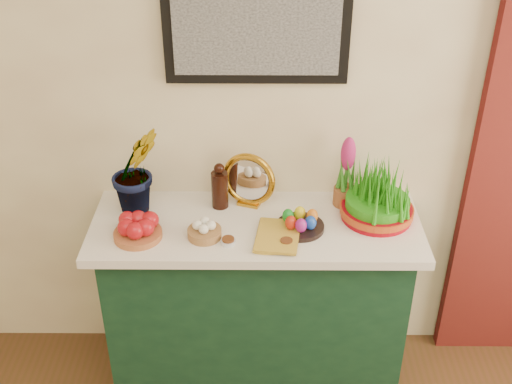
# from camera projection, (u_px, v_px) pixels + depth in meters

# --- Properties ---
(sideboard) EXTENTS (1.30, 0.45, 0.85)m
(sideboard) POSITION_uv_depth(u_px,v_px,m) (256.00, 305.00, 2.97)
(sideboard) COLOR #163C23
(sideboard) RESTS_ON ground
(tablecloth) EXTENTS (1.40, 0.55, 0.04)m
(tablecloth) POSITION_uv_depth(u_px,v_px,m) (256.00, 226.00, 2.73)
(tablecloth) COLOR silver
(tablecloth) RESTS_ON sideboard
(hyacinth_green) EXTENTS (0.34, 0.32, 0.52)m
(hyacinth_green) POSITION_uv_depth(u_px,v_px,m) (135.00, 157.00, 2.67)
(hyacinth_green) COLOR #327E20
(hyacinth_green) RESTS_ON tablecloth
(apple_bowl) EXTENTS (0.23, 0.23, 0.10)m
(apple_bowl) POSITION_uv_depth(u_px,v_px,m) (137.00, 229.00, 2.61)
(apple_bowl) COLOR #A65A31
(apple_bowl) RESTS_ON tablecloth
(garlic_basket) EXTENTS (0.18, 0.18, 0.08)m
(garlic_basket) POSITION_uv_depth(u_px,v_px,m) (204.00, 230.00, 2.61)
(garlic_basket) COLOR #9B6B3E
(garlic_basket) RESTS_ON tablecloth
(vinegar_cruet) EXTENTS (0.07, 0.07, 0.21)m
(vinegar_cruet) POSITION_uv_depth(u_px,v_px,m) (220.00, 188.00, 2.78)
(vinegar_cruet) COLOR black
(vinegar_cruet) RESTS_ON tablecloth
(mirror) EXTENTS (0.25, 0.13, 0.24)m
(mirror) POSITION_uv_depth(u_px,v_px,m) (249.00, 180.00, 2.79)
(mirror) COLOR #BB861F
(mirror) RESTS_ON tablecloth
(book) EXTENTS (0.19, 0.25, 0.03)m
(book) POSITION_uv_depth(u_px,v_px,m) (256.00, 234.00, 2.62)
(book) COLOR gold
(book) RESTS_ON tablecloth
(spice_dish_left) EXTENTS (0.06, 0.06, 0.03)m
(spice_dish_left) POSITION_uv_depth(u_px,v_px,m) (228.00, 241.00, 2.59)
(spice_dish_left) COLOR silver
(spice_dish_left) RESTS_ON tablecloth
(spice_dish_right) EXTENTS (0.06, 0.06, 0.03)m
(spice_dish_right) POSITION_uv_depth(u_px,v_px,m) (286.00, 243.00, 2.58)
(spice_dish_right) COLOR silver
(spice_dish_right) RESTS_ON tablecloth
(egg_plate) EXTENTS (0.23, 0.23, 0.08)m
(egg_plate) POSITION_uv_depth(u_px,v_px,m) (300.00, 223.00, 2.66)
(egg_plate) COLOR black
(egg_plate) RESTS_ON tablecloth
(hyacinth_pink) EXTENTS (0.10, 0.10, 0.33)m
(hyacinth_pink) POSITION_uv_depth(u_px,v_px,m) (346.00, 175.00, 2.76)
(hyacinth_pink) COLOR brown
(hyacinth_pink) RESTS_ON tablecloth
(wheatgrass_sabzeh) EXTENTS (0.31, 0.31, 0.26)m
(wheatgrass_sabzeh) POSITION_uv_depth(u_px,v_px,m) (378.00, 195.00, 2.69)
(wheatgrass_sabzeh) COLOR #940410
(wheatgrass_sabzeh) RESTS_ON tablecloth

